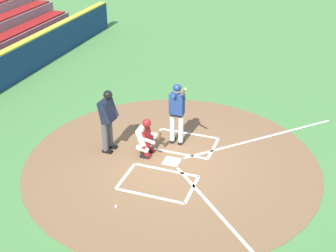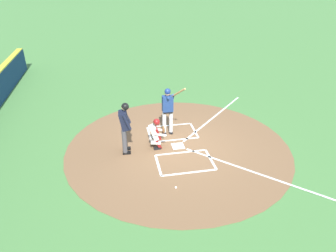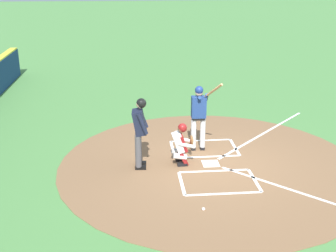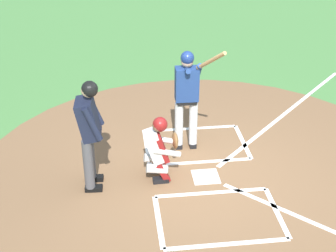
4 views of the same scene
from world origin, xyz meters
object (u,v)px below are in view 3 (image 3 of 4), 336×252
(catcher, at_px, (182,143))
(plate_umpire, at_px, (140,128))
(baseball, at_px, (204,209))
(batter, at_px, (199,113))

(catcher, xyz_separation_m, plate_umpire, (0.13, -1.09, 0.49))
(baseball, bearing_deg, catcher, -175.57)
(catcher, height_order, plate_umpire, plate_umpire)
(batter, height_order, plate_umpire, batter)
(batter, relative_size, baseball, 28.76)
(batter, xyz_separation_m, baseball, (3.29, -0.40, -1.06))
(catcher, height_order, baseball, catcher)
(batter, distance_m, plate_umpire, 1.95)
(batter, height_order, catcher, batter)
(batter, bearing_deg, catcher, -34.19)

